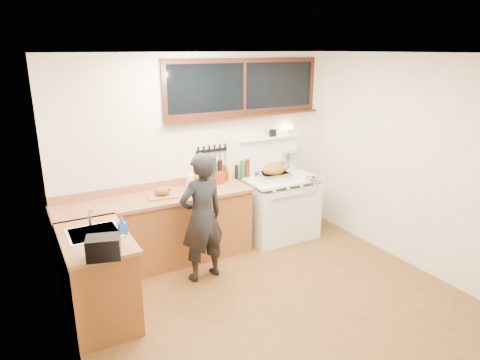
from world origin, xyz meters
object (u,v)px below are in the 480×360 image
man (202,217)px  roast_turkey (274,172)px  vintage_stove (279,206)px  cutting_board (163,193)px

man → roast_turkey: size_ratio=3.33×
roast_turkey → man: bearing=-158.8°
vintage_stove → roast_turkey: size_ratio=3.38×
vintage_stove → cutting_board: vintage_stove is taller
vintage_stove → cutting_board: (-1.73, -0.00, 0.49)m
vintage_stove → man: bearing=-158.9°
cutting_board → man: bearing=-64.1°
man → cutting_board: man is taller
vintage_stove → man: 1.59m
man → roast_turkey: 1.44m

